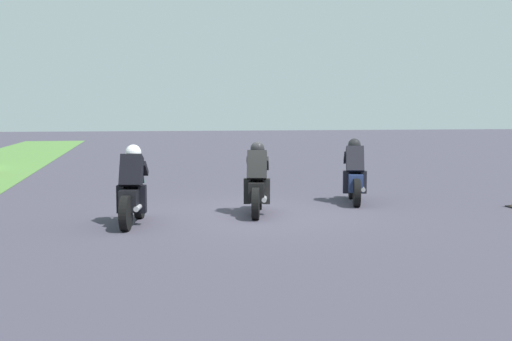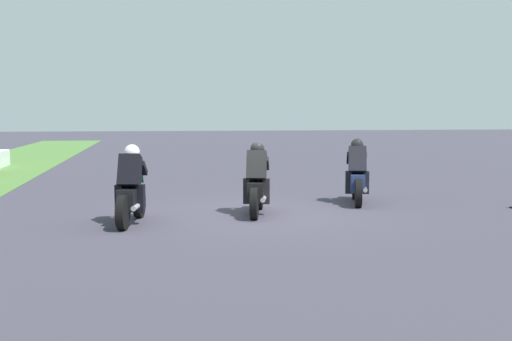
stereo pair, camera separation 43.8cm
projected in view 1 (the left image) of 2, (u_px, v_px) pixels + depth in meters
ground_plane at (261, 214)px, 13.59m from camera, size 120.00×120.00×0.00m
rider_lane_a at (354, 176)px, 15.19m from camera, size 2.01×0.67×1.51m
rider_lane_b at (257, 184)px, 13.48m from camera, size 2.02×0.65×1.51m
rider_lane_c at (133, 192)px, 12.26m from camera, size 2.03×0.62×1.51m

